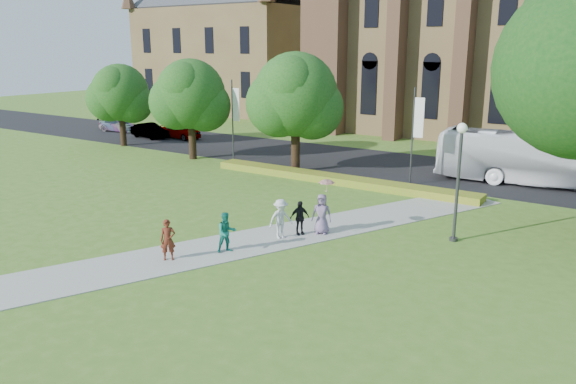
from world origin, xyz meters
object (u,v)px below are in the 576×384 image
Objects in this scene: streetlamp at (459,168)px; tour_coach at (538,158)px; car_1 at (150,131)px; car_2 at (119,125)px; pedestrian_0 at (168,240)px; car_0 at (180,130)px.

streetlamp is 0.43× the size of tour_coach.
streetlamp is 1.27× the size of car_1.
car_1 is at bearing -109.51° from car_2.
car_0 is at bearing 89.74° from pedestrian_0.
tour_coach is 31.19m from car_0.
pedestrian_0 is (23.84, -21.26, 0.18)m from car_1.
car_2 is (-38.43, 13.88, -2.64)m from streetlamp.
streetlamp is at bearing 167.47° from tour_coach.
tour_coach is 2.93× the size of car_1.
streetlamp is 35.09m from car_1.
car_0 is (-30.15, 13.99, -2.52)m from streetlamp.
car_2 is at bearing 84.76° from car_1.
car_1 is 0.94× the size of car_2.
tour_coach reaches higher than car_2.
tour_coach is at bearing 85.60° from streetlamp.
tour_coach is at bearing -81.88° from car_1.
car_1 is at bearing 124.25° from car_0.
tour_coach is at bearing 22.16° from pedestrian_0.
streetlamp is 40.95m from car_2.
car_0 is at bearing -96.15° from car_2.
tour_coach is 39.46m from car_2.
pedestrian_0 is (21.34, -22.66, 0.10)m from car_0.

